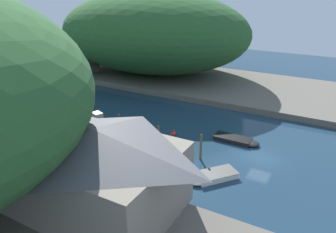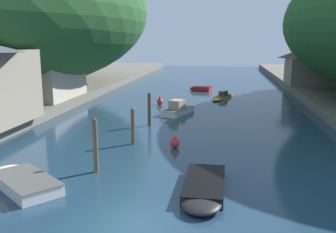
{
  "view_description": "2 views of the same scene",
  "coord_description": "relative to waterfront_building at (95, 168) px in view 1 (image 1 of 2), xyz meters",
  "views": [
    {
      "loc": [
        -34.95,
        -6.84,
        19.29
      ],
      "look_at": [
        0.3,
        12.72,
        2.61
      ],
      "focal_mm": 35.0,
      "sensor_mm": 36.0,
      "label": 1
    },
    {
      "loc": [
        3.38,
        -14.03,
        7.7
      ],
      "look_at": [
        -0.76,
        14.59,
        1.68
      ],
      "focal_mm": 40.0,
      "sensor_mm": 36.0,
      "label": 2
    }
  ],
  "objects": [
    {
      "name": "right_bank",
      "position": [
        41.4,
        19.99,
        -4.33
      ],
      "size": [
        22.0,
        120.0,
        1.02
      ],
      "color": "#666056",
      "rests_on": "ground"
    },
    {
      "name": "channel_buoy_near",
      "position": [
        17.38,
        1.77,
        -4.45
      ],
      "size": [
        0.67,
        0.67,
        1.01
      ],
      "color": "red",
      "rests_on": "water_surface"
    },
    {
      "name": "mooring_post_nearest",
      "position": [
        13.43,
        -3.91,
        -3.21
      ],
      "size": [
        0.28,
        0.28,
        3.25
      ],
      "color": "brown",
      "rests_on": "water_surface"
    },
    {
      "name": "channel_buoy_far",
      "position": [
        13.39,
        19.21,
        -4.42
      ],
      "size": [
        0.73,
        0.73,
        1.1
      ],
      "color": "red",
      "rests_on": "water_surface"
    },
    {
      "name": "boat_open_rowboat",
      "position": [
        16.31,
        14.41,
        -4.39
      ],
      "size": [
        3.5,
        5.77,
        1.52
      ],
      "rotation": [
        0.0,
        0.0,
        5.93
      ],
      "color": "silver",
      "rests_on": "water_surface"
    },
    {
      "name": "mooring_post_second",
      "position": [
        14.18,
        2.23,
        -3.47
      ],
      "size": [
        0.29,
        0.29,
        2.74
      ],
      "color": "brown",
      "rests_on": "water_surface"
    },
    {
      "name": "boat_small_dinghy",
      "position": [
        17.33,
        32.31,
        -4.52
      ],
      "size": [
        3.53,
        2.42,
        0.66
      ],
      "rotation": [
        0.0,
        0.0,
        1.33
      ],
      "color": "red",
      "rests_on": "water_surface"
    },
    {
      "name": "person_on_quay",
      "position": [
        3.21,
        0.9,
        -2.84
      ],
      "size": [
        0.23,
        0.39,
        1.69
      ],
      "rotation": [
        0.0,
        0.0,
        1.54
      ],
      "color": "#282D3D",
      "rests_on": "left_bank"
    },
    {
      "name": "boat_cabin_cruiser",
      "position": [
        19.86,
        -6.37,
        -4.57
      ],
      "size": [
        2.1,
        5.94,
        0.56
      ],
      "rotation": [
        0.0,
        0.0,
        3.13
      ],
      "color": "black",
      "rests_on": "water_surface"
    },
    {
      "name": "right_bank_cottage",
      "position": [
        33.49,
        33.72,
        -0.84
      ],
      "size": [
        7.06,
        7.09,
        5.76
      ],
      "color": "gray",
      "rests_on": "right_bank"
    },
    {
      "name": "boat_far_right_bank",
      "position": [
        10.11,
        -6.48,
        -4.53
      ],
      "size": [
        5.63,
        5.16,
        0.63
      ],
      "rotation": [
        0.0,
        0.0,
        0.88
      ],
      "color": "silver",
      "rests_on": "water_surface"
    },
    {
      "name": "waterfront_building",
      "position": [
        0.0,
        0.0,
        0.0
      ],
      "size": [
        10.6,
        14.81,
        7.44
      ],
      "color": "gray",
      "rests_on": "left_bank"
    },
    {
      "name": "hillside_right",
      "position": [
        42.5,
        20.44,
        4.61
      ],
      "size": [
        30.11,
        42.15,
        16.87
      ],
      "color": "#285628",
      "rests_on": "right_bank"
    },
    {
      "name": "mooring_post_middle",
      "position": [
        14.23,
        8.39,
        -3.32
      ],
      "size": [
        0.31,
        0.31,
        3.03
      ],
      "color": "#4C3D2D",
      "rests_on": "water_surface"
    },
    {
      "name": "water_surface",
      "position": [
        17.23,
        19.99,
        -4.84
      ],
      "size": [
        130.0,
        130.0,
        0.0
      ],
      "primitive_type": "plane",
      "color": "#1E384C",
      "rests_on": "ground"
    },
    {
      "name": "boat_navy_launch",
      "position": [
        20.65,
        24.97,
        -4.55
      ],
      "size": [
        2.85,
        5.75,
        0.98
      ],
      "rotation": [
        0.0,
        0.0,
        2.82
      ],
      "color": "gold",
      "rests_on": "water_surface"
    }
  ]
}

